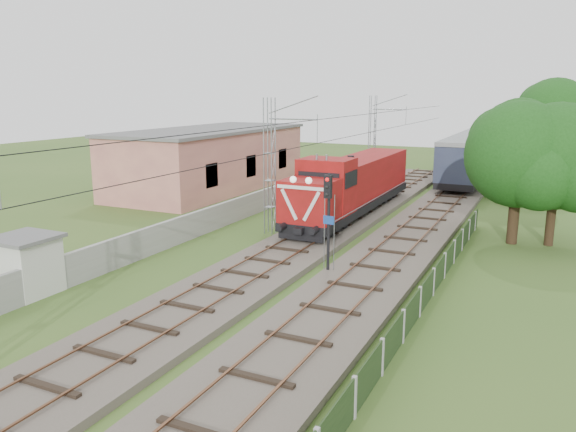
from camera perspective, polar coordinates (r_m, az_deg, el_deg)
The scene contains 15 objects.
ground at distance 22.52m, azimuth -9.22°, elevation -9.32°, with size 140.00×140.00×0.00m, color #395921.
track_main at distance 28.14m, azimuth -1.09°, elevation -4.28°, with size 4.20×70.00×0.45m.
track_side at distance 38.60m, azimuth 14.39°, elevation -0.05°, with size 4.20×80.00×0.45m.
catenary at distance 33.01m, azimuth -1.79°, elevation 5.08°, with size 3.31×70.00×8.00m.
boundary_wall at distance 35.34m, azimuth -6.88°, elevation 0.06°, with size 0.25×40.00×1.50m, color #9E9E99.
station_building at distance 49.54m, azimuth -7.82°, elevation 5.80°, with size 8.40×20.40×5.22m.
fence at distance 21.88m, azimuth 13.22°, elevation -8.47°, with size 0.12×32.00×1.20m.
locomotive at distance 37.80m, azimuth 6.57°, elevation 3.21°, with size 3.03×17.30×4.39m.
coach_rake at distance 94.16m, azimuth 21.46°, elevation 8.22°, with size 3.27×97.57×3.78m.
signal_post at distance 25.20m, azimuth 4.11°, elevation 0.95°, with size 0.53×0.41×4.77m.
relay_hut at distance 25.89m, azimuth -25.04°, elevation -4.50°, with size 2.43×2.43×2.50m.
tree_a at distance 33.05m, azimuth 22.54°, elevation 5.67°, with size 6.09×5.80×7.89m.
tree_b at distance 33.45m, azimuth 25.80°, elevation 5.37°, with size 6.03×5.74×7.81m.
tree_c at distance 49.74m, azimuth 22.52°, elevation 7.65°, with size 6.08×5.79×7.88m.
tree_d at distance 62.05m, azimuth 25.49°, elevation 9.23°, with size 7.49×7.13×9.70m.
Camera 1 is at (12.13, -17.06, 8.31)m, focal length 35.00 mm.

